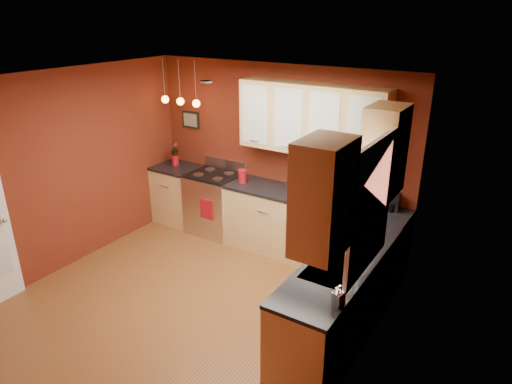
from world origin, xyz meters
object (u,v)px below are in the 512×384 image
Objects in this scene: coffee_maker at (393,203)px; sink at (336,270)px; gas_range at (215,203)px; red_canister at (242,176)px; soap_pump at (338,296)px.

sink is at bearing -91.41° from coffee_maker.
red_canister is (0.55, -0.04, 0.56)m from gas_range.
coffee_maker is at bearing 3.03° from gas_range.
red_canister is 0.85× the size of coffee_maker.
coffee_maker reaches higher than red_canister.
soap_pump is (0.20, -2.19, -0.01)m from coffee_maker.
gas_range is 2.73m from coffee_maker.
sink reaches higher than soap_pump.
soap_pump is at bearing -65.74° from sink.
red_canister is at bearing 139.12° from soap_pump.
soap_pump is (0.25, -0.55, 0.12)m from sink.
coffee_maker is (2.67, 0.14, 0.56)m from gas_range.
gas_range is 3.05m from sink.
coffee_maker is at bearing 88.35° from sink.
sink is 3.64× the size of soap_pump.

